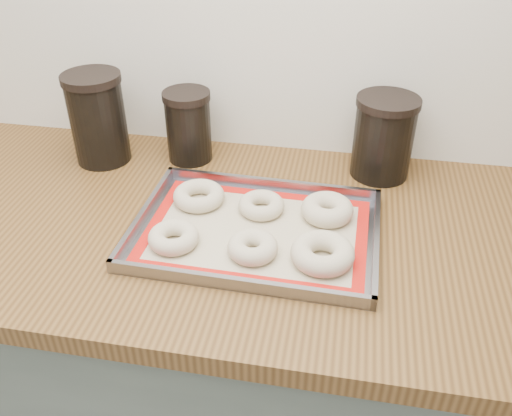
% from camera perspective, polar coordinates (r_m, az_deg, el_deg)
% --- Properties ---
extents(cabinet, '(3.00, 0.65, 0.86)m').
position_cam_1_polar(cabinet, '(1.42, -5.48, -16.60)').
color(cabinet, '#5E6A5E').
rests_on(cabinet, floor).
extents(countertop, '(3.06, 0.68, 0.04)m').
position_cam_1_polar(countertop, '(1.10, -6.74, -1.76)').
color(countertop, brown).
rests_on(countertop, cabinet).
extents(baking_tray, '(0.47, 0.34, 0.03)m').
position_cam_1_polar(baking_tray, '(1.04, 0.00, -2.42)').
color(baking_tray, gray).
rests_on(baking_tray, countertop).
extents(baking_mat, '(0.43, 0.30, 0.00)m').
position_cam_1_polar(baking_mat, '(1.04, 0.00, -2.51)').
color(baking_mat, '#C6B793').
rests_on(baking_mat, baking_tray).
extents(bagel_front_left, '(0.11, 0.11, 0.03)m').
position_cam_1_polar(bagel_front_left, '(1.01, -8.67, -3.07)').
color(bagel_front_left, beige).
rests_on(bagel_front_left, baking_mat).
extents(bagel_front_mid, '(0.11, 0.11, 0.03)m').
position_cam_1_polar(bagel_front_mid, '(0.97, -0.35, -4.14)').
color(bagel_front_mid, beige).
rests_on(bagel_front_mid, baking_mat).
extents(bagel_front_right, '(0.13, 0.13, 0.04)m').
position_cam_1_polar(bagel_front_right, '(0.96, 7.01, -4.74)').
color(bagel_front_right, beige).
rests_on(bagel_front_right, baking_mat).
extents(bagel_back_left, '(0.12, 0.12, 0.03)m').
position_cam_1_polar(bagel_back_left, '(1.12, -6.04, 1.29)').
color(bagel_back_left, beige).
rests_on(bagel_back_left, baking_mat).
extents(bagel_back_mid, '(0.11, 0.11, 0.03)m').
position_cam_1_polar(bagel_back_mid, '(1.08, 0.56, 0.29)').
color(bagel_back_mid, beige).
rests_on(bagel_back_mid, baking_mat).
extents(bagel_back_right, '(0.12, 0.12, 0.04)m').
position_cam_1_polar(bagel_back_right, '(1.07, 7.50, -0.15)').
color(bagel_back_right, beige).
rests_on(bagel_back_right, baking_mat).
extents(canister_left, '(0.13, 0.13, 0.21)m').
position_cam_1_polar(canister_left, '(1.29, -16.32, 9.06)').
color(canister_left, black).
rests_on(canister_left, countertop).
extents(canister_mid, '(0.11, 0.11, 0.17)m').
position_cam_1_polar(canister_mid, '(1.26, -7.12, 8.57)').
color(canister_mid, black).
rests_on(canister_mid, countertop).
extents(canister_right, '(0.13, 0.13, 0.18)m').
position_cam_1_polar(canister_right, '(1.21, 13.28, 7.29)').
color(canister_right, black).
rests_on(canister_right, countertop).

